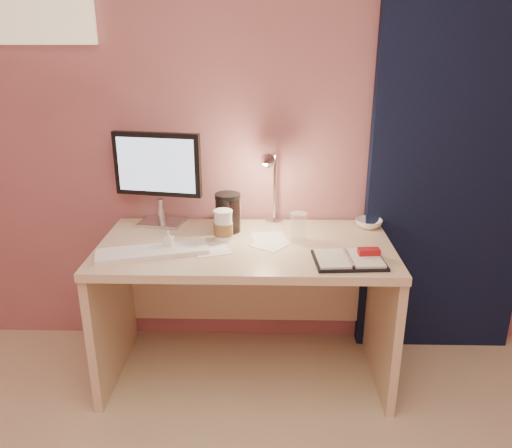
{
  "coord_description": "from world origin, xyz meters",
  "views": [
    {
      "loc": [
        0.1,
        -0.82,
        1.64
      ],
      "look_at": [
        0.05,
        1.33,
        0.85
      ],
      "focal_mm": 35.0,
      "sensor_mm": 36.0,
      "label": 1
    }
  ],
  "objects_px": {
    "monitor": "(158,170)",
    "clear_cup": "(298,227)",
    "product_box": "(231,214)",
    "bowl": "(369,223)",
    "dark_jar": "(228,215)",
    "coffee_cup": "(223,226)",
    "lotion_bottle": "(169,240)",
    "desk": "(246,279)",
    "desk_lamp": "(281,182)",
    "planner": "(351,259)",
    "keyboard": "(153,251)"
  },
  "relations": [
    {
      "from": "dark_jar",
      "to": "coffee_cup",
      "type": "bearing_deg",
      "value": -96.16
    },
    {
      "from": "planner",
      "to": "dark_jar",
      "type": "relative_size",
      "value": 1.8
    },
    {
      "from": "monitor",
      "to": "dark_jar",
      "type": "distance_m",
      "value": 0.42
    },
    {
      "from": "dark_jar",
      "to": "desk_lamp",
      "type": "xyz_separation_m",
      "value": [
        0.26,
        0.03,
        0.16
      ]
    },
    {
      "from": "monitor",
      "to": "clear_cup",
      "type": "distance_m",
      "value": 0.77
    },
    {
      "from": "clear_cup",
      "to": "product_box",
      "type": "xyz_separation_m",
      "value": [
        -0.34,
        0.21,
        -0.0
      ]
    },
    {
      "from": "bowl",
      "to": "product_box",
      "type": "bearing_deg",
      "value": 179.03
    },
    {
      "from": "coffee_cup",
      "to": "bowl",
      "type": "bearing_deg",
      "value": 14.66
    },
    {
      "from": "lotion_bottle",
      "to": "planner",
      "type": "bearing_deg",
      "value": -8.32
    },
    {
      "from": "product_box",
      "to": "desk_lamp",
      "type": "xyz_separation_m",
      "value": [
        0.26,
        -0.05,
        0.19
      ]
    },
    {
      "from": "desk",
      "to": "clear_cup",
      "type": "bearing_deg",
      "value": -6.77
    },
    {
      "from": "planner",
      "to": "lotion_bottle",
      "type": "height_order",
      "value": "lotion_bottle"
    },
    {
      "from": "bowl",
      "to": "keyboard",
      "type": "bearing_deg",
      "value": -160.78
    },
    {
      "from": "monitor",
      "to": "lotion_bottle",
      "type": "distance_m",
      "value": 0.43
    },
    {
      "from": "clear_cup",
      "to": "desk_lamp",
      "type": "relative_size",
      "value": 0.35
    },
    {
      "from": "keyboard",
      "to": "clear_cup",
      "type": "bearing_deg",
      "value": -1.52
    },
    {
      "from": "clear_cup",
      "to": "dark_jar",
      "type": "xyz_separation_m",
      "value": [
        -0.35,
        0.13,
        0.02
      ]
    },
    {
      "from": "product_box",
      "to": "bowl",
      "type": "bearing_deg",
      "value": -20.17
    },
    {
      "from": "clear_cup",
      "to": "bowl",
      "type": "height_order",
      "value": "clear_cup"
    },
    {
      "from": "desk",
      "to": "dark_jar",
      "type": "height_order",
      "value": "dark_jar"
    },
    {
      "from": "lotion_bottle",
      "to": "dark_jar",
      "type": "distance_m",
      "value": 0.36
    },
    {
      "from": "product_box",
      "to": "desk_lamp",
      "type": "height_order",
      "value": "desk_lamp"
    },
    {
      "from": "coffee_cup",
      "to": "lotion_bottle",
      "type": "distance_m",
      "value": 0.27
    },
    {
      "from": "desk",
      "to": "desk_lamp",
      "type": "height_order",
      "value": "desk_lamp"
    },
    {
      "from": "lotion_bottle",
      "to": "desk_lamp",
      "type": "bearing_deg",
      "value": 27.85
    },
    {
      "from": "clear_cup",
      "to": "keyboard",
      "type": "bearing_deg",
      "value": -165.79
    },
    {
      "from": "bowl",
      "to": "lotion_bottle",
      "type": "relative_size",
      "value": 1.54
    },
    {
      "from": "lotion_bottle",
      "to": "product_box",
      "type": "distance_m",
      "value": 0.42
    },
    {
      "from": "desk_lamp",
      "to": "keyboard",
      "type": "bearing_deg",
      "value": -134.21
    },
    {
      "from": "clear_cup",
      "to": "desk_lamp",
      "type": "bearing_deg",
      "value": 117.59
    },
    {
      "from": "bowl",
      "to": "dark_jar",
      "type": "relative_size",
      "value": 0.78
    },
    {
      "from": "bowl",
      "to": "monitor",
      "type": "bearing_deg",
      "value": 178.54
    },
    {
      "from": "planner",
      "to": "coffee_cup",
      "type": "bearing_deg",
      "value": 153.87
    },
    {
      "from": "keyboard",
      "to": "lotion_bottle",
      "type": "relative_size",
      "value": 5.6
    },
    {
      "from": "clear_cup",
      "to": "desk_lamp",
      "type": "distance_m",
      "value": 0.26
    },
    {
      "from": "desk",
      "to": "planner",
      "type": "bearing_deg",
      "value": -29.35
    },
    {
      "from": "clear_cup",
      "to": "lotion_bottle",
      "type": "bearing_deg",
      "value": -169.29
    },
    {
      "from": "monitor",
      "to": "desk",
      "type": "bearing_deg",
      "value": -13.02
    },
    {
      "from": "planner",
      "to": "product_box",
      "type": "relative_size",
      "value": 2.41
    },
    {
      "from": "desk",
      "to": "clear_cup",
      "type": "xyz_separation_m",
      "value": [
        0.25,
        -0.03,
        0.3
      ]
    },
    {
      "from": "desk",
      "to": "clear_cup",
      "type": "distance_m",
      "value": 0.39
    },
    {
      "from": "keyboard",
      "to": "lotion_bottle",
      "type": "height_order",
      "value": "lotion_bottle"
    },
    {
      "from": "monitor",
      "to": "bowl",
      "type": "height_order",
      "value": "monitor"
    },
    {
      "from": "clear_cup",
      "to": "bowl",
      "type": "relative_size",
      "value": 1.03
    },
    {
      "from": "keyboard",
      "to": "lotion_bottle",
      "type": "xyz_separation_m",
      "value": [
        0.06,
        0.06,
        0.03
      ]
    },
    {
      "from": "planner",
      "to": "bowl",
      "type": "relative_size",
      "value": 2.3
    },
    {
      "from": "lotion_bottle",
      "to": "monitor",
      "type": "bearing_deg",
      "value": 106.79
    },
    {
      "from": "monitor",
      "to": "dark_jar",
      "type": "relative_size",
      "value": 2.74
    },
    {
      "from": "clear_cup",
      "to": "bowl",
      "type": "xyz_separation_m",
      "value": [
        0.38,
        0.2,
        -0.05
      ]
    },
    {
      "from": "desk",
      "to": "monitor",
      "type": "xyz_separation_m",
      "value": [
        -0.45,
        0.19,
        0.52
      ]
    }
  ]
}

